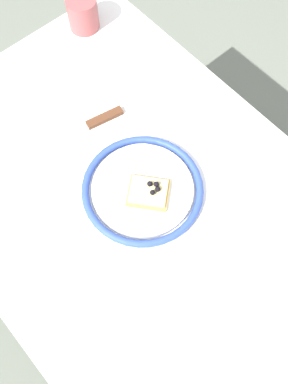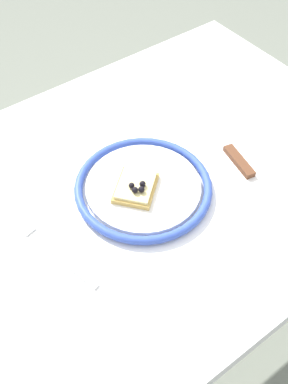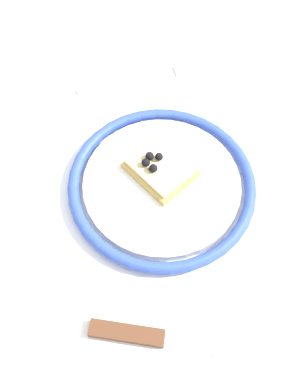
{
  "view_description": "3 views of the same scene",
  "coord_description": "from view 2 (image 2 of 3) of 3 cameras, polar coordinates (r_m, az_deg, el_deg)",
  "views": [
    {
      "loc": [
        -0.29,
        0.24,
        1.64
      ],
      "look_at": [
        -0.0,
        -0.01,
        0.8
      ],
      "focal_mm": 41.37,
      "sensor_mm": 36.0,
      "label": 1
    },
    {
      "loc": [
        -0.33,
        -0.48,
        1.45
      ],
      "look_at": [
        -0.01,
        -0.04,
        0.8
      ],
      "focal_mm": 43.51,
      "sensor_mm": 36.0,
      "label": 2
    },
    {
      "loc": [
        0.31,
        -0.06,
        1.31
      ],
      "look_at": [
        0.03,
        -0.05,
        0.8
      ],
      "focal_mm": 41.07,
      "sensor_mm": 36.0,
      "label": 3
    }
  ],
  "objects": [
    {
      "name": "fork",
      "position": [
        0.82,
        -10.88,
        -7.25
      ],
      "size": [
        0.06,
        0.2,
        0.0
      ],
      "color": "silver",
      "rests_on": "dining_table"
    },
    {
      "name": "dining_table",
      "position": [
        0.98,
        -1.23,
        -3.34
      ],
      "size": [
        1.07,
        0.72,
        0.77
      ],
      "color": "white",
      "rests_on": "ground_plane"
    },
    {
      "name": "pizza_slice_near",
      "position": [
        0.86,
        -1.02,
        0.6
      ],
      "size": [
        0.11,
        0.11,
        0.03
      ],
      "color": "tan",
      "rests_on": "plate"
    },
    {
      "name": "plate",
      "position": [
        0.88,
        -0.1,
        0.59
      ],
      "size": [
        0.26,
        0.26,
        0.02
      ],
      "color": "white",
      "rests_on": "dining_table"
    },
    {
      "name": "ground_plane",
      "position": [
        1.57,
        -0.81,
        -18.14
      ],
      "size": [
        6.0,
        6.0,
        0.0
      ],
      "primitive_type": "plane",
      "color": "slate"
    },
    {
      "name": "knife",
      "position": [
        0.97,
        10.54,
        4.96
      ],
      "size": [
        0.07,
        0.24,
        0.01
      ],
      "color": "silver",
      "rests_on": "dining_table"
    }
  ]
}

